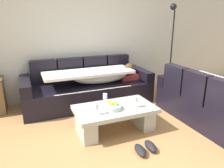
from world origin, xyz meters
TOP-DOWN VIEW (x-y plane):
  - ground_plane at (0.00, 0.00)m, footprint 14.00×14.00m
  - back_wall at (0.00, 2.15)m, footprint 9.00×0.10m
  - couch_along_wall at (-0.06, 1.63)m, footprint 2.47×0.92m
  - couch_near_window at (1.53, 0.07)m, footprint 0.92×1.84m
  - coffee_table at (-0.04, 0.42)m, footprint 1.20×0.68m
  - fruit_bowl at (-0.10, 0.38)m, footprint 0.28×0.28m
  - wine_glass_near_left at (-0.37, 0.28)m, footprint 0.07×0.07m
  - wine_glass_near_right at (0.24, 0.30)m, footprint 0.07×0.07m
  - wine_glass_far_back at (-0.12, 0.60)m, footprint 0.07×0.07m
  - open_magazine at (0.20, 0.38)m, footprint 0.29×0.22m
  - floor_lamp at (1.85, 1.63)m, footprint 0.33×0.31m
  - pair_of_shoes at (0.11, -0.24)m, footprint 0.32×0.31m

SIDE VIEW (x-z plane):
  - ground_plane at x=0.00m, z-range 0.00..0.00m
  - pair_of_shoes at x=0.11m, z-range 0.00..0.09m
  - coffee_table at x=-0.04m, z-range 0.05..0.43m
  - couch_along_wall at x=-0.06m, z-range -0.11..0.77m
  - couch_near_window at x=1.53m, z-range -0.11..0.77m
  - open_magazine at x=0.20m, z-range 0.38..0.39m
  - fruit_bowl at x=-0.10m, z-range 0.37..0.47m
  - wine_glass_near_left at x=-0.37m, z-range 0.41..0.58m
  - wine_glass_near_right at x=0.24m, z-range 0.41..0.58m
  - wine_glass_far_back at x=-0.12m, z-range 0.41..0.58m
  - floor_lamp at x=1.85m, z-range 0.14..2.09m
  - back_wall at x=0.00m, z-range 0.00..2.70m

